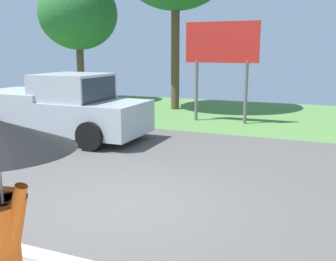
# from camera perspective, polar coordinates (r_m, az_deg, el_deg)

# --- Properties ---
(ground_plane) EXTENTS (40.00, 22.00, 0.20)m
(ground_plane) POSITION_cam_1_polar(r_m,az_deg,el_deg) (9.23, 2.61, -4.54)
(ground_plane) COLOR #565451
(pickup_truck) EXTENTS (5.20, 2.28, 1.88)m
(pickup_truck) POSITION_cam_1_polar(r_m,az_deg,el_deg) (11.78, -15.54, 3.18)
(pickup_truck) COLOR #ADB2BA
(pickup_truck) RESTS_ON ground_plane
(roadside_billboard) EXTENTS (2.60, 0.12, 3.50)m
(roadside_billboard) POSITION_cam_1_polar(r_m,az_deg,el_deg) (13.87, 7.90, 11.69)
(roadside_billboard) COLOR slate
(roadside_billboard) RESTS_ON ground_plane
(tree_left_far) EXTENTS (3.81, 3.81, 6.01)m
(tree_left_far) POSITION_cam_1_polar(r_m,az_deg,el_deg) (20.18, -13.08, 16.34)
(tree_left_far) COLOR brown
(tree_left_far) RESTS_ON ground_plane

